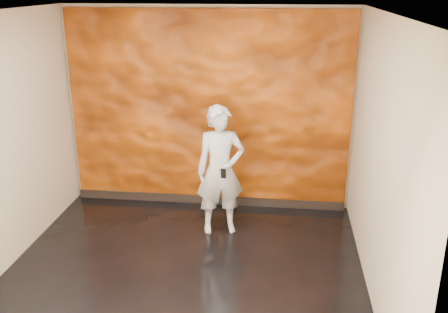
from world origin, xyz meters
TOP-DOWN VIEW (x-y plane):
  - room at (0.00, 0.00)m, footprint 4.02×4.02m
  - feature_wall at (0.00, 1.96)m, footprint 3.90×0.06m
  - baseboard at (0.00, 1.92)m, footprint 3.90×0.04m
  - man at (0.28, 1.13)m, footprint 0.69×0.55m
  - phone at (0.35, 0.89)m, footprint 0.07×0.03m

SIDE VIEW (x-z plane):
  - baseboard at x=0.00m, z-range 0.00..0.12m
  - man at x=0.28m, z-range 0.00..1.66m
  - phone at x=0.35m, z-range 0.83..0.95m
  - feature_wall at x=0.00m, z-range 0.00..2.75m
  - room at x=0.00m, z-range -0.01..2.81m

